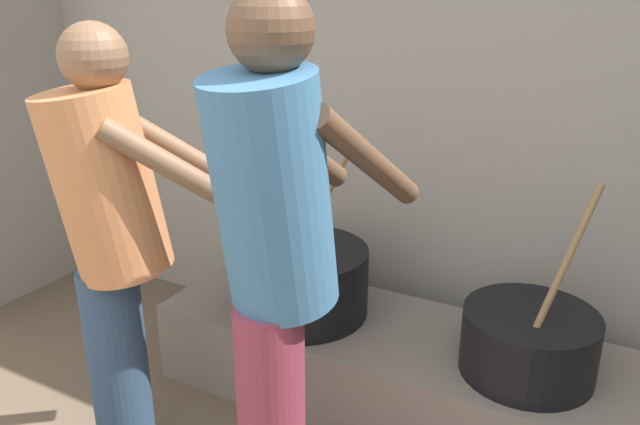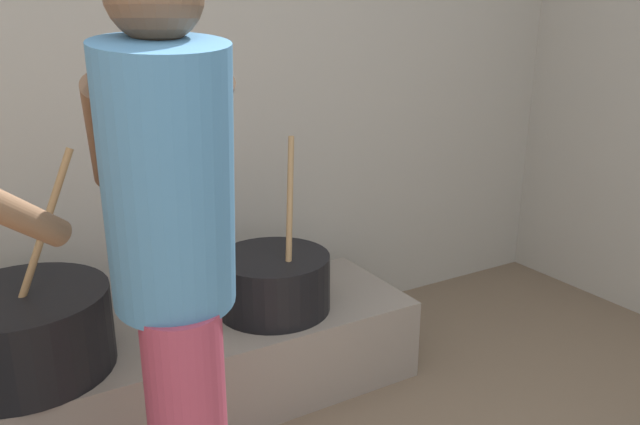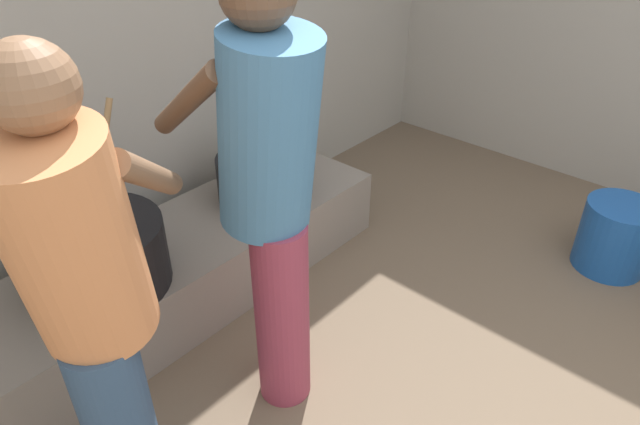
% 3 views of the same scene
% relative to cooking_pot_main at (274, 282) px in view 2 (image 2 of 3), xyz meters
% --- Properties ---
extents(block_enclosure_rear, '(4.96, 0.20, 2.43)m').
position_rel_cooking_pot_main_xyz_m(block_enclosure_rear, '(-0.35, 0.56, 0.75)').
color(block_enclosure_rear, '#9E998E').
rests_on(block_enclosure_rear, ground_plane).
extents(hearth_ledge, '(2.00, 0.60, 0.34)m').
position_rel_cooking_pot_main_xyz_m(hearth_ledge, '(-0.45, 0.04, -0.29)').
color(hearth_ledge, slate).
rests_on(hearth_ledge, ground_plane).
extents(cooking_pot_main, '(0.45, 0.45, 0.68)m').
position_rel_cooking_pot_main_xyz_m(cooking_pot_main, '(0.00, 0.00, 0.00)').
color(cooking_pot_main, black).
rests_on(cooking_pot_main, hearth_ledge).
extents(cooking_pot_secondary, '(0.55, 0.55, 0.73)m').
position_rel_cooking_pot_main_xyz_m(cooking_pot_secondary, '(-0.90, -0.00, 0.02)').
color(cooking_pot_secondary, black).
rests_on(cooking_pot_secondary, hearth_ledge).
extents(cook_in_blue_shirt, '(0.44, 0.71, 1.62)m').
position_rel_cooking_pot_main_xyz_m(cook_in_blue_shirt, '(-0.58, -0.67, 0.47)').
color(cook_in_blue_shirt, '#8C3347').
rests_on(cook_in_blue_shirt, ground_plane).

